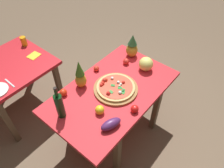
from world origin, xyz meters
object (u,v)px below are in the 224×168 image
object	(u,v)px
pineapple_left	(132,47)
melon	(146,64)
eggplant	(111,124)
tomato_beside_pepper	(135,109)
tomato_near_board	(126,61)
tomato_at_corner	(96,69)
knife_utensil	(10,83)
background_table	(11,73)
display_table	(112,96)
bell_pepper	(100,110)
tomato_by_bottle	(63,92)
drinking_glass_juice	(24,41)
pineapple_right	(80,76)
napkin_folded	(34,56)
pizza	(115,87)
wine_bottle	(60,106)
pizza_board	(116,89)

from	to	relation	value
pineapple_left	melon	distance (m)	0.29
eggplant	tomato_beside_pepper	size ratio (longest dim) A/B	2.61
tomato_near_board	tomato_at_corner	distance (m)	0.36
melon	eggplant	bearing A→B (deg)	-167.15
melon	knife_utensil	distance (m)	1.49
background_table	eggplant	xyz separation A→B (m)	(0.13, -1.46, 0.16)
display_table	bell_pepper	bearing A→B (deg)	-162.38
tomato_by_bottle	tomato_at_corner	distance (m)	0.48
drinking_glass_juice	knife_utensil	world-z (taller)	drinking_glass_juice
pineapple_right	eggplant	distance (m)	0.60
display_table	napkin_folded	bearing A→B (deg)	99.04
tomato_near_board	tomato_by_bottle	xyz separation A→B (m)	(-0.79, 0.19, 0.00)
pizza	drinking_glass_juice	bearing A→B (deg)	95.71
bell_pepper	eggplant	world-z (taller)	bell_pepper
eggplant	drinking_glass_juice	xyz separation A→B (m)	(0.24, 1.64, 0.01)
background_table	tomato_at_corner	distance (m)	1.05
wine_bottle	pizza	bearing A→B (deg)	-16.93
background_table	drinking_glass_juice	distance (m)	0.45
pineapple_left	display_table	bearing A→B (deg)	-162.53
pineapple_right	tomato_near_board	bearing A→B (deg)	-13.93
melon	tomato_beside_pepper	distance (m)	0.62
display_table	knife_utensil	distance (m)	1.10
pineapple_left	bell_pepper	size ratio (longest dim) A/B	3.08
display_table	pizza	bearing A→B (deg)	-32.94
tomato_at_corner	tomato_near_board	bearing A→B (deg)	-31.08
tomato_by_bottle	eggplant	bearing A→B (deg)	-88.62
tomato_by_bottle	tomato_beside_pepper	bearing A→B (deg)	-66.66
background_table	pineapple_left	bearing A→B (deg)	-43.04
pineapple_right	tomato_at_corner	size ratio (longest dim) A/B	5.26
tomato_near_board	tomato_at_corner	size ratio (longest dim) A/B	1.15
pizza	knife_utensil	xyz separation A→B (m)	(-0.65, 0.92, -0.04)
bell_pepper	knife_utensil	bearing A→B (deg)	108.07
background_table	melon	distance (m)	1.60
bell_pepper	drinking_glass_juice	bearing A→B (deg)	82.80
pizza_board	pineapple_left	xyz separation A→B (m)	(0.56, 0.21, 0.12)
background_table	eggplant	bearing A→B (deg)	-84.96
pineapple_right	eggplant	world-z (taller)	pineapple_right
pineapple_left	pizza	bearing A→B (deg)	-160.28
melon	tomato_near_board	xyz separation A→B (m)	(-0.06, 0.23, -0.04)
background_table	wine_bottle	bearing A→B (deg)	-93.55
eggplant	napkin_folded	size ratio (longest dim) A/B	1.43
wine_bottle	pineapple_left	world-z (taller)	wine_bottle
melon	drinking_glass_juice	distance (m)	1.57
pizza_board	napkin_folded	size ratio (longest dim) A/B	3.28
pizza_board	wine_bottle	bearing A→B (deg)	162.63
eggplant	knife_utensil	size ratio (longest dim) A/B	1.11
display_table	wine_bottle	size ratio (longest dim) A/B	3.72
tomato_near_board	tomato_by_bottle	size ratio (longest dim) A/B	0.95
melon	tomato_near_board	bearing A→B (deg)	105.51
wine_bottle	napkin_folded	xyz separation A→B (m)	(0.37, 0.94, -0.14)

